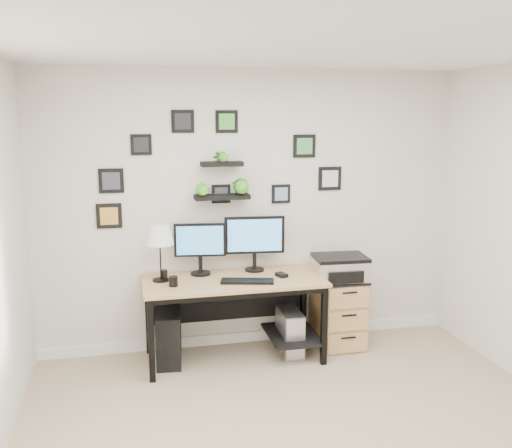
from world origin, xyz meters
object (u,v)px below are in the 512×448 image
object	(u,v)px
file_cabinet	(338,311)
printer	(340,267)
monitor_right	(255,239)
mug	(173,281)
desk	(237,291)
monitor_left	(200,245)
table_lamp	(160,236)
pc_tower_grey	(290,332)
pc_tower_black	(169,336)

from	to	relation	value
file_cabinet	printer	world-z (taller)	printer
monitor_right	mug	bearing A→B (deg)	-158.14
mug	printer	distance (m)	1.57
desk	monitor_left	distance (m)	0.53
monitor_right	printer	distance (m)	0.85
monitor_right	desk	bearing A→B (deg)	-137.85
table_lamp	pc_tower_grey	xyz separation A→B (m)	(1.16, -0.09, -0.94)
monitor_right	table_lamp	distance (m)	0.89
monitor_right	mug	world-z (taller)	monitor_right
table_lamp	mug	bearing A→B (deg)	-63.92
monitor_right	file_cabinet	world-z (taller)	monitor_right
monitor_left	pc_tower_black	size ratio (longest dim) A/B	1.01
desk	printer	distance (m)	1.00
monitor_right	mug	distance (m)	0.88
monitor_left	mug	world-z (taller)	monitor_left
monitor_right	pc_tower_grey	world-z (taller)	monitor_right
printer	file_cabinet	bearing A→B (deg)	71.41
monitor_left	pc_tower_black	bearing A→B (deg)	-156.06
file_cabinet	printer	bearing A→B (deg)	-108.59
monitor_right	table_lamp	bearing A→B (deg)	-171.73
desk	file_cabinet	size ratio (longest dim) A/B	2.39
monitor_left	table_lamp	xyz separation A→B (m)	(-0.36, -0.11, 0.12)
mug	pc_tower_grey	distance (m)	1.22
printer	pc_tower_grey	bearing A→B (deg)	-175.39
pc_tower_black	file_cabinet	bearing A→B (deg)	6.99
pc_tower_grey	monitor_right	bearing A→B (deg)	143.49
mug	pc_tower_grey	bearing A→B (deg)	5.37
pc_tower_grey	printer	size ratio (longest dim) A/B	0.82
table_lamp	pc_tower_black	distance (m)	0.91
monitor_left	desk	bearing A→B (deg)	-29.45
printer	table_lamp	bearing A→B (deg)	178.39
mug	printer	bearing A→B (deg)	5.13
mug	monitor_left	bearing A→B (deg)	47.61
printer	mug	bearing A→B (deg)	-174.87
pc_tower_black	printer	distance (m)	1.69
mug	file_cabinet	bearing A→B (deg)	6.70
monitor_right	pc_tower_grey	xyz separation A→B (m)	(0.29, -0.21, -0.85)
desk	pc_tower_grey	size ratio (longest dim) A/B	3.84
monitor_left	printer	bearing A→B (deg)	-6.99
monitor_right	mug	xyz separation A→B (m)	(-0.78, -0.31, -0.26)
desk	monitor_left	size ratio (longest dim) A/B	3.36
mug	pc_tower_grey	xyz separation A→B (m)	(1.07, 0.10, -0.59)
monitor_right	pc_tower_grey	distance (m)	0.92
desk	printer	size ratio (longest dim) A/B	3.16
table_lamp	pc_tower_grey	size ratio (longest dim) A/B	1.19
file_cabinet	table_lamp	bearing A→B (deg)	179.96
monitor_left	pc_tower_grey	world-z (taller)	monitor_left
monitor_left	mug	xyz separation A→B (m)	(-0.27, -0.30, -0.24)
desk	file_cabinet	world-z (taller)	desk
desk	mug	size ratio (longest dim) A/B	18.68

